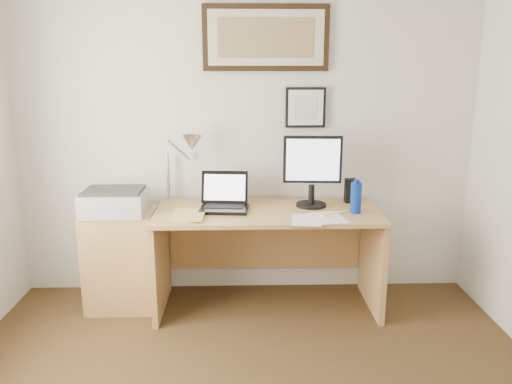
{
  "coord_description": "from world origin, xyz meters",
  "views": [
    {
      "loc": [
        -0.03,
        -1.79,
        1.74
      ],
      "look_at": [
        0.06,
        1.43,
        0.93
      ],
      "focal_mm": 35.0,
      "sensor_mm": 36.0,
      "label": 1
    }
  ],
  "objects_px": {
    "laptop": "(224,201)",
    "lcd_monitor": "(312,168)",
    "book": "(173,215)",
    "printer": "(114,202)",
    "water_bottle": "(356,198)",
    "side_cabinet": "(122,259)",
    "desk": "(267,237)"
  },
  "relations": [
    {
      "from": "water_bottle",
      "to": "lcd_monitor",
      "type": "xyz_separation_m",
      "value": [
        -0.29,
        0.17,
        0.18
      ]
    },
    {
      "from": "side_cabinet",
      "to": "desk",
      "type": "height_order",
      "value": "desk"
    },
    {
      "from": "lcd_monitor",
      "to": "printer",
      "type": "height_order",
      "value": "lcd_monitor"
    },
    {
      "from": "water_bottle",
      "to": "lcd_monitor",
      "type": "bearing_deg",
      "value": 149.37
    },
    {
      "from": "book",
      "to": "water_bottle",
      "type": "bearing_deg",
      "value": 2.99
    },
    {
      "from": "laptop",
      "to": "printer",
      "type": "height_order",
      "value": "laptop"
    },
    {
      "from": "laptop",
      "to": "printer",
      "type": "relative_size",
      "value": 0.82
    },
    {
      "from": "side_cabinet",
      "to": "lcd_monitor",
      "type": "relative_size",
      "value": 1.4
    },
    {
      "from": "book",
      "to": "lcd_monitor",
      "type": "xyz_separation_m",
      "value": [
        0.98,
        0.24,
        0.28
      ]
    },
    {
      "from": "book",
      "to": "laptop",
      "type": "distance_m",
      "value": 0.4
    },
    {
      "from": "lcd_monitor",
      "to": "printer",
      "type": "xyz_separation_m",
      "value": [
        -1.41,
        -0.08,
        -0.22
      ]
    },
    {
      "from": "laptop",
      "to": "lcd_monitor",
      "type": "xyz_separation_m",
      "value": [
        0.64,
        0.05,
        0.23
      ]
    },
    {
      "from": "desk",
      "to": "printer",
      "type": "height_order",
      "value": "printer"
    },
    {
      "from": "side_cabinet",
      "to": "laptop",
      "type": "relative_size",
      "value": 2.02
    },
    {
      "from": "side_cabinet",
      "to": "book",
      "type": "distance_m",
      "value": 0.61
    },
    {
      "from": "side_cabinet",
      "to": "laptop",
      "type": "distance_m",
      "value": 0.88
    },
    {
      "from": "laptop",
      "to": "lcd_monitor",
      "type": "height_order",
      "value": "lcd_monitor"
    },
    {
      "from": "laptop",
      "to": "lcd_monitor",
      "type": "relative_size",
      "value": 0.69
    },
    {
      "from": "book",
      "to": "printer",
      "type": "height_order",
      "value": "printer"
    },
    {
      "from": "book",
      "to": "desk",
      "type": "relative_size",
      "value": 0.18
    },
    {
      "from": "book",
      "to": "lcd_monitor",
      "type": "distance_m",
      "value": 1.04
    },
    {
      "from": "side_cabinet",
      "to": "water_bottle",
      "type": "bearing_deg",
      "value": -4.41
    },
    {
      "from": "side_cabinet",
      "to": "book",
      "type": "bearing_deg",
      "value": -25.09
    },
    {
      "from": "water_bottle",
      "to": "printer",
      "type": "xyz_separation_m",
      "value": [
        -1.7,
        0.09,
        -0.04
      ]
    },
    {
      "from": "side_cabinet",
      "to": "book",
      "type": "height_order",
      "value": "book"
    },
    {
      "from": "printer",
      "to": "water_bottle",
      "type": "bearing_deg",
      "value": -3.08
    },
    {
      "from": "book",
      "to": "lcd_monitor",
      "type": "bearing_deg",
      "value": 13.62
    },
    {
      "from": "water_bottle",
      "to": "book",
      "type": "height_order",
      "value": "water_bottle"
    },
    {
      "from": "printer",
      "to": "lcd_monitor",
      "type": "bearing_deg",
      "value": 3.21
    },
    {
      "from": "desk",
      "to": "laptop",
      "type": "bearing_deg",
      "value": -172.5
    },
    {
      "from": "book",
      "to": "printer",
      "type": "distance_m",
      "value": 0.47
    },
    {
      "from": "desk",
      "to": "water_bottle",
      "type": "bearing_deg",
      "value": -15.04
    }
  ]
}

